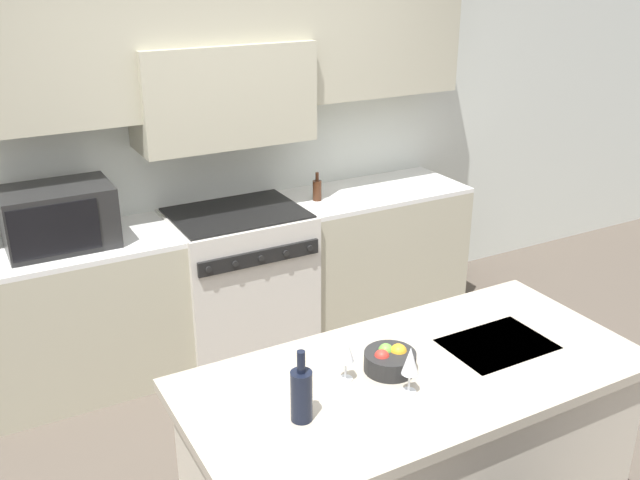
{
  "coord_description": "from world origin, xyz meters",
  "views": [
    {
      "loc": [
        -1.55,
        -2.31,
        2.45
      ],
      "look_at": [
        -0.03,
        0.46,
        1.16
      ],
      "focal_mm": 40.0,
      "sensor_mm": 36.0,
      "label": 1
    }
  ],
  "objects_px": {
    "range_stove": "(240,280)",
    "fruit_bowl": "(390,360)",
    "wine_glass_far": "(346,350)",
    "wine_bottle": "(301,394)",
    "oil_bottle_on_counter": "(317,190)",
    "wine_glass_near": "(410,362)",
    "microwave": "(59,217)"
  },
  "relations": [
    {
      "from": "fruit_bowl",
      "to": "microwave",
      "type": "bearing_deg",
      "value": 114.79
    },
    {
      "from": "microwave",
      "to": "fruit_bowl",
      "type": "xyz_separation_m",
      "value": [
        0.89,
        -1.94,
        -0.13
      ]
    },
    {
      "from": "range_stove",
      "to": "wine_glass_near",
      "type": "xyz_separation_m",
      "value": [
        -0.17,
        -2.08,
        0.57
      ]
    },
    {
      "from": "range_stove",
      "to": "wine_bottle",
      "type": "xyz_separation_m",
      "value": [
        -0.6,
        -2.04,
        0.54
      ]
    },
    {
      "from": "wine_glass_near",
      "to": "oil_bottle_on_counter",
      "type": "xyz_separation_m",
      "value": [
        0.76,
        2.1,
        -0.05
      ]
    },
    {
      "from": "wine_bottle",
      "to": "wine_glass_far",
      "type": "relative_size",
      "value": 1.42
    },
    {
      "from": "range_stove",
      "to": "wine_bottle",
      "type": "height_order",
      "value": "wine_bottle"
    },
    {
      "from": "wine_glass_far",
      "to": "oil_bottle_on_counter",
      "type": "relative_size",
      "value": 1.02
    },
    {
      "from": "wine_glass_far",
      "to": "fruit_bowl",
      "type": "distance_m",
      "value": 0.21
    },
    {
      "from": "wine_glass_near",
      "to": "wine_bottle",
      "type": "bearing_deg",
      "value": 173.53
    },
    {
      "from": "range_stove",
      "to": "wine_bottle",
      "type": "bearing_deg",
      "value": -106.44
    },
    {
      "from": "range_stove",
      "to": "microwave",
      "type": "distance_m",
      "value": 1.21
    },
    {
      "from": "fruit_bowl",
      "to": "wine_glass_far",
      "type": "bearing_deg",
      "value": 173.29
    },
    {
      "from": "wine_bottle",
      "to": "wine_glass_far",
      "type": "xyz_separation_m",
      "value": [
        0.26,
        0.14,
        0.03
      ]
    },
    {
      "from": "range_stove",
      "to": "fruit_bowl",
      "type": "height_order",
      "value": "fruit_bowl"
    },
    {
      "from": "wine_glass_near",
      "to": "fruit_bowl",
      "type": "xyz_separation_m",
      "value": [
        0.03,
        0.17,
        -0.09
      ]
    },
    {
      "from": "wine_glass_far",
      "to": "range_stove",
      "type": "bearing_deg",
      "value": 79.89
    },
    {
      "from": "oil_bottle_on_counter",
      "to": "fruit_bowl",
      "type": "bearing_deg",
      "value": -110.66
    },
    {
      "from": "microwave",
      "to": "oil_bottle_on_counter",
      "type": "distance_m",
      "value": 1.63
    },
    {
      "from": "microwave",
      "to": "oil_bottle_on_counter",
      "type": "relative_size",
      "value": 3.07
    },
    {
      "from": "microwave",
      "to": "wine_bottle",
      "type": "height_order",
      "value": "microwave"
    },
    {
      "from": "range_stove",
      "to": "wine_glass_far",
      "type": "bearing_deg",
      "value": -100.11
    },
    {
      "from": "microwave",
      "to": "wine_glass_far",
      "type": "relative_size",
      "value": 3.02
    },
    {
      "from": "range_stove",
      "to": "oil_bottle_on_counter",
      "type": "xyz_separation_m",
      "value": [
        0.58,
        0.02,
        0.52
      ]
    },
    {
      "from": "wine_glass_far",
      "to": "oil_bottle_on_counter",
      "type": "height_order",
      "value": "oil_bottle_on_counter"
    },
    {
      "from": "wine_bottle",
      "to": "wine_glass_far",
      "type": "height_order",
      "value": "wine_bottle"
    },
    {
      "from": "range_stove",
      "to": "wine_glass_far",
      "type": "distance_m",
      "value": 2.01
    },
    {
      "from": "range_stove",
      "to": "wine_bottle",
      "type": "distance_m",
      "value": 2.19
    },
    {
      "from": "microwave",
      "to": "wine_glass_far",
      "type": "xyz_separation_m",
      "value": [
        0.7,
        -1.91,
        -0.04
      ]
    },
    {
      "from": "wine_bottle",
      "to": "fruit_bowl",
      "type": "distance_m",
      "value": 0.47
    },
    {
      "from": "wine_bottle",
      "to": "fruit_bowl",
      "type": "xyz_separation_m",
      "value": [
        0.45,
        0.12,
        -0.06
      ]
    },
    {
      "from": "microwave",
      "to": "range_stove",
      "type": "bearing_deg",
      "value": -1.02
    }
  ]
}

